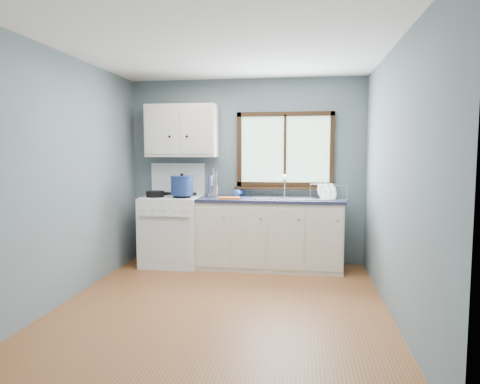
# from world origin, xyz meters

# --- Properties ---
(floor) EXTENTS (3.20, 3.60, 0.02)m
(floor) POSITION_xyz_m (0.00, 0.00, -0.01)
(floor) COLOR #95572E
(floor) RESTS_ON ground
(ceiling) EXTENTS (3.20, 3.60, 0.02)m
(ceiling) POSITION_xyz_m (0.00, 0.00, 2.51)
(ceiling) COLOR white
(ceiling) RESTS_ON wall_back
(wall_back) EXTENTS (3.20, 0.02, 2.50)m
(wall_back) POSITION_xyz_m (0.00, 1.81, 1.25)
(wall_back) COLOR slate
(wall_back) RESTS_ON ground
(wall_front) EXTENTS (3.20, 0.02, 2.50)m
(wall_front) POSITION_xyz_m (0.00, -1.81, 1.25)
(wall_front) COLOR slate
(wall_front) RESTS_ON ground
(wall_left) EXTENTS (0.02, 3.60, 2.50)m
(wall_left) POSITION_xyz_m (-1.61, 0.00, 1.25)
(wall_left) COLOR slate
(wall_left) RESTS_ON ground
(wall_right) EXTENTS (0.02, 3.60, 2.50)m
(wall_right) POSITION_xyz_m (1.61, 0.00, 1.25)
(wall_right) COLOR slate
(wall_right) RESTS_ON ground
(gas_range) EXTENTS (0.76, 0.69, 1.36)m
(gas_range) POSITION_xyz_m (-0.95, 1.47, 0.49)
(gas_range) COLOR white
(gas_range) RESTS_ON floor
(base_cabinets) EXTENTS (1.85, 0.60, 0.88)m
(base_cabinets) POSITION_xyz_m (0.36, 1.49, 0.41)
(base_cabinets) COLOR beige
(base_cabinets) RESTS_ON floor
(countertop) EXTENTS (1.89, 0.64, 0.04)m
(countertop) POSITION_xyz_m (0.36, 1.49, 0.90)
(countertop) COLOR #1B2035
(countertop) RESTS_ON base_cabinets
(sink) EXTENTS (0.84, 0.46, 0.44)m
(sink) POSITION_xyz_m (0.54, 1.49, 0.86)
(sink) COLOR silver
(sink) RESTS_ON countertop
(window) EXTENTS (1.36, 0.10, 1.03)m
(window) POSITION_xyz_m (0.54, 1.77, 1.48)
(window) COLOR #9EC6A8
(window) RESTS_ON wall_back
(upper_cabinets) EXTENTS (0.95, 0.35, 0.70)m
(upper_cabinets) POSITION_xyz_m (-0.85, 1.63, 1.80)
(upper_cabinets) COLOR beige
(upper_cabinets) RESTS_ON wall_back
(skillet) EXTENTS (0.36, 0.25, 0.05)m
(skillet) POSITION_xyz_m (-1.13, 1.32, 0.98)
(skillet) COLOR black
(skillet) RESTS_ON gas_range
(stockpot) EXTENTS (0.39, 0.39, 0.29)m
(stockpot) POSITION_xyz_m (-0.76, 1.30, 1.09)
(stockpot) COLOR navy
(stockpot) RESTS_ON gas_range
(utensil_crock) EXTENTS (0.12, 0.12, 0.38)m
(utensil_crock) POSITION_xyz_m (-0.39, 1.59, 1.00)
(utensil_crock) COLOR silver
(utensil_crock) RESTS_ON countertop
(thermos) EXTENTS (0.09, 0.09, 0.28)m
(thermos) POSITION_xyz_m (-0.45, 1.57, 1.06)
(thermos) COLOR silver
(thermos) RESTS_ON countertop
(soap_bottle) EXTENTS (0.12, 0.12, 0.24)m
(soap_bottle) POSITION_xyz_m (-0.11, 1.63, 1.04)
(soap_bottle) COLOR blue
(soap_bottle) RESTS_ON countertop
(dish_towel) EXTENTS (0.30, 0.23, 0.02)m
(dish_towel) POSITION_xyz_m (-0.15, 1.35, 0.93)
(dish_towel) COLOR #DB5B1A
(dish_towel) RESTS_ON countertop
(dish_rack) EXTENTS (0.48, 0.43, 0.20)m
(dish_rack) POSITION_xyz_m (1.09, 1.45, 0.97)
(dish_rack) COLOR silver
(dish_rack) RESTS_ON countertop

